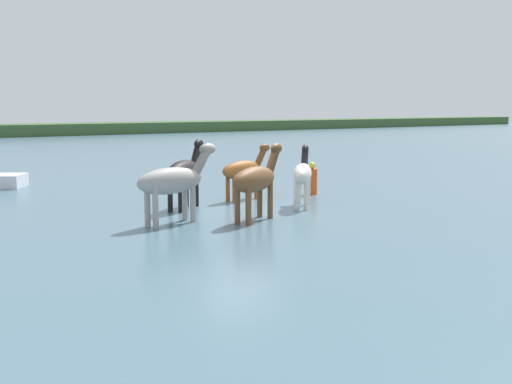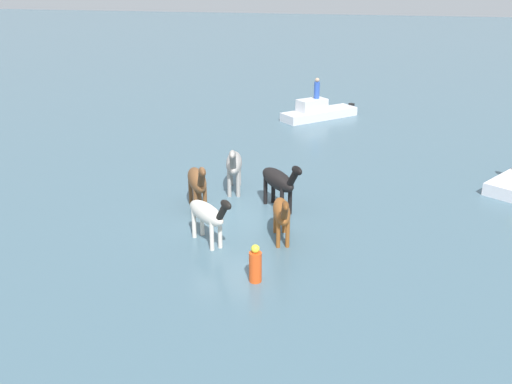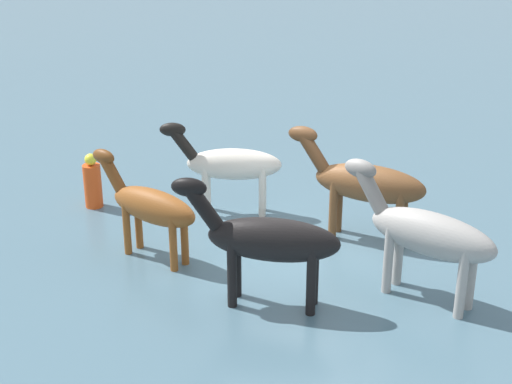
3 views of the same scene
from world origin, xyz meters
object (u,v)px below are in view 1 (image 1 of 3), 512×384
Objects in this scene: horse_lead at (184,172)px; horse_pinto_flank at (173,181)px; horse_gray_outer at (256,179)px; horse_mid_herd at (244,170)px; buoy_channel_marker at (312,180)px; horse_chestnut_trailing at (303,174)px.

horse_pinto_flank is at bearing -164.34° from horse_lead.
horse_lead reaches higher than horse_gray_outer.
horse_mid_herd is 2.74m from buoy_channel_marker.
horse_gray_outer is 2.23m from horse_pinto_flank.
horse_pinto_flank is at bearing 136.42° from horse_chestnut_trailing.
horse_lead is 1.13× the size of horse_chestnut_trailing.
horse_gray_outer reaches higher than buoy_channel_marker.
horse_lead reaches higher than buoy_channel_marker.
horse_mid_herd is (-0.69, 2.25, -0.03)m from horse_chestnut_trailing.
horse_gray_outer is at bearing -133.55° from horse_mid_herd.
horse_pinto_flank is 4.68m from horse_mid_herd.
buoy_channel_marker is at bearing 7.79° from horse_gray_outer.
buoy_channel_marker is (2.69, -0.27, -0.48)m from horse_mid_herd.
horse_lead is at bearing 177.09° from horse_mid_herd.
horse_pinto_flank is (-2.07, 0.82, 0.02)m from horse_gray_outer.
horse_lead is 2.00× the size of buoy_channel_marker.
horse_gray_outer is 1.10× the size of horse_lead.
horse_gray_outer is 2.93m from horse_lead.
horse_mid_herd is at bearing 174.27° from buoy_channel_marker.
horse_lead is 0.98× the size of horse_mid_herd.
horse_mid_herd is (2.49, 0.55, -0.13)m from horse_lead.
horse_pinto_flank is (-4.59, -0.32, 0.12)m from horse_chestnut_trailing.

